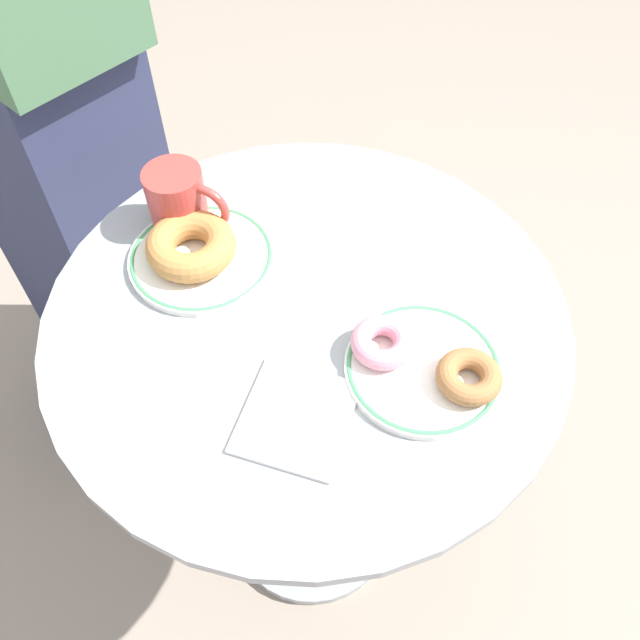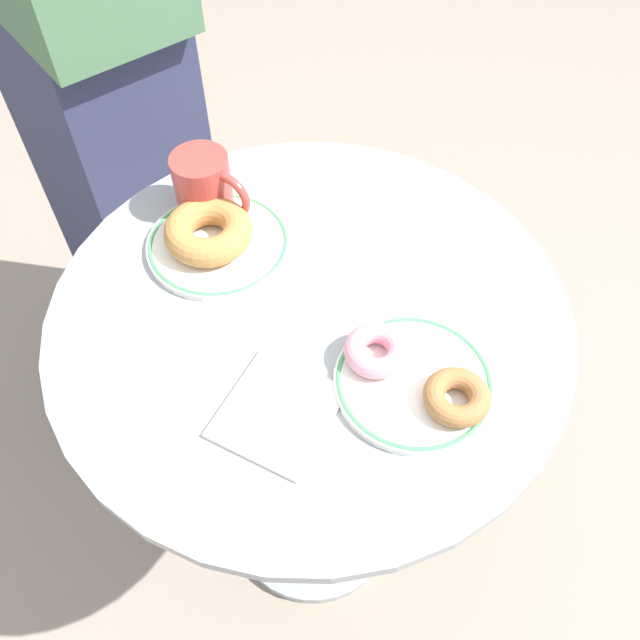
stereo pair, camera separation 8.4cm
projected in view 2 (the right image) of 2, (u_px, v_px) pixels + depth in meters
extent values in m
cube|color=gray|center=(314.00, 523.00, 1.48)|extent=(7.00, 7.00, 0.02)
cylinder|color=#999EA3|center=(310.00, 313.00, 0.87)|extent=(0.68, 0.68, 0.02)
cylinder|color=#999EA3|center=(312.00, 442.00, 1.17)|extent=(0.06, 0.06, 0.72)
cylinder|color=#999EA3|center=(314.00, 520.00, 1.46)|extent=(0.35, 0.35, 0.03)
cylinder|color=white|center=(218.00, 245.00, 0.93)|extent=(0.20, 0.20, 0.01)
torus|color=#4C9E66|center=(218.00, 243.00, 0.92)|extent=(0.19, 0.19, 0.01)
cylinder|color=white|center=(413.00, 382.00, 0.79)|extent=(0.19, 0.19, 0.01)
torus|color=#4C9E66|center=(414.00, 381.00, 0.79)|extent=(0.19, 0.19, 0.01)
torus|color=#BC7F42|center=(208.00, 231.00, 0.90)|extent=(0.17, 0.17, 0.04)
torus|color=#A36B3D|center=(457.00, 397.00, 0.76)|extent=(0.09, 0.09, 0.03)
torus|color=pink|center=(376.00, 350.00, 0.79)|extent=(0.09, 0.09, 0.03)
cube|color=white|center=(278.00, 412.00, 0.77)|extent=(0.13, 0.14, 0.01)
cylinder|color=#B73D38|center=(203.00, 185.00, 0.94)|extent=(0.08, 0.08, 0.09)
torus|color=#B73D38|center=(229.00, 195.00, 0.92)|extent=(0.07, 0.02, 0.07)
cube|color=#2D3351|center=(133.00, 217.00, 1.38)|extent=(0.44, 0.35, 0.94)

